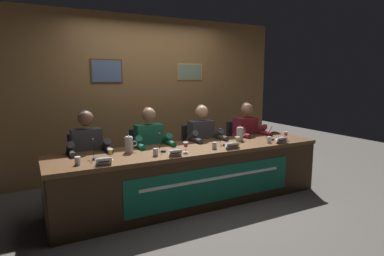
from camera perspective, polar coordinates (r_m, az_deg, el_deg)
ground_plane at (r=4.33m, az=0.00°, el=-12.88°), size 12.00×12.00×0.00m
wall_back_panelled at (r=5.41m, az=-7.56°, el=5.67°), size 4.77×0.14×2.60m
conference_table at (r=4.07m, az=0.80°, el=-6.79°), size 3.57×0.85×0.73m
chair_far_left at (r=4.37m, az=-18.40°, el=-7.11°), size 0.44×0.44×0.90m
panelist_far_left at (r=4.11m, az=-18.13°, el=-4.13°), size 0.51×0.48×1.22m
nameplate_far_left at (r=3.40m, az=-15.61°, el=-5.78°), size 0.16×0.06×0.08m
juice_glass_far_left at (r=3.57m, az=-14.44°, el=-4.27°), size 0.06×0.06×0.12m
water_cup_far_left at (r=3.49m, az=-19.84°, el=-5.63°), size 0.06×0.06×0.08m
microphone_far_left at (r=3.66m, az=-17.07°, el=-4.21°), size 0.06×0.17×0.22m
chair_center_left at (r=4.56m, az=-8.18°, el=-6.04°), size 0.44×0.44×0.90m
panelist_center_left at (r=4.32m, az=-7.37°, el=-3.13°), size 0.51×0.48×1.22m
nameplate_center_left at (r=3.64m, az=-3.06°, el=-4.46°), size 0.15×0.06×0.08m
juice_glass_center_left at (r=3.82m, az=-1.14°, el=-3.11°), size 0.06×0.06×0.12m
water_cup_center_left at (r=3.68m, az=-6.55°, el=-4.39°), size 0.06×0.06×0.08m
microphone_center_left at (r=3.88m, az=-5.41°, el=-3.12°), size 0.06×0.17×0.22m
chair_center_right at (r=4.89m, az=0.92°, el=-4.93°), size 0.44×0.44×0.90m
panelist_center_right at (r=4.66m, az=2.10°, el=-2.16°), size 0.51×0.48×1.22m
nameplate_center_right at (r=4.04m, az=7.23°, el=-3.15°), size 0.20×0.06×0.08m
juice_glass_center_right at (r=4.19m, az=8.14°, el=-2.09°), size 0.06×0.06×0.12m
water_cup_center_right at (r=4.01m, az=4.03°, el=-3.22°), size 0.06×0.06×0.08m
microphone_center_right at (r=4.24m, az=5.65°, el=-2.07°), size 0.06×0.17×0.22m
chair_far_right at (r=5.32m, az=8.69°, el=-3.88°), size 0.44×0.44×0.90m
panelist_far_right at (r=5.11m, az=10.09°, el=-1.29°), size 0.51×0.48×1.22m
nameplate_far_right at (r=4.53m, az=15.75°, el=-2.08°), size 0.19×0.06×0.08m
juice_glass_far_right at (r=4.75m, az=16.49°, el=-1.05°), size 0.06×0.06×0.12m
water_cup_far_right at (r=4.50m, az=13.67°, el=-2.10°), size 0.06×0.06×0.08m
microphone_far_right at (r=4.72m, az=13.82°, el=-1.16°), size 0.06×0.17×0.22m
water_pitcher_left_side at (r=3.88m, az=-11.24°, el=-2.93°), size 0.15×0.10×0.21m
water_pitcher_right_side at (r=4.56m, az=8.61°, el=-1.07°), size 0.15×0.10×0.21m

